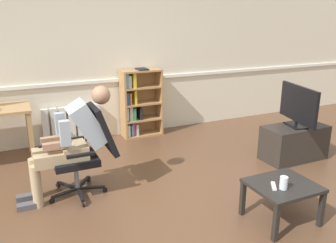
{
  "coord_description": "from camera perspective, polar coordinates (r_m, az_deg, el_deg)",
  "views": [
    {
      "loc": [
        -1.49,
        -2.68,
        1.89
      ],
      "look_at": [
        0.15,
        0.85,
        0.7
      ],
      "focal_mm": 36.88,
      "sensor_mm": 36.0,
      "label": 1
    }
  ],
  "objects": [
    {
      "name": "radiator",
      "position": [
        5.52,
        -15.59,
        -0.52
      ],
      "size": [
        0.87,
        0.08,
        0.58
      ],
      "color": "white",
      "rests_on": "ground_plane"
    },
    {
      "name": "bookshelf",
      "position": [
        5.61,
        -4.97,
        3.01
      ],
      "size": [
        0.65,
        0.29,
        1.11
      ],
      "color": "#AD7F4C",
      "rests_on": "ground_plane"
    },
    {
      "name": "back_wall",
      "position": [
        5.56,
        -9.43,
        11.16
      ],
      "size": [
        12.0,
        0.13,
        2.7
      ],
      "color": "beige",
      "rests_on": "ground_plane"
    },
    {
      "name": "drinking_glass",
      "position": [
        3.34,
        18.57,
        -9.59
      ],
      "size": [
        0.07,
        0.07,
        0.12
      ],
      "primitive_type": "cylinder",
      "color": "silver",
      "rests_on": "coffee_table"
    },
    {
      "name": "office_chair",
      "position": [
        3.85,
        -13.12,
        -4.2
      ],
      "size": [
        0.76,
        0.61,
        0.98
      ],
      "rotation": [
        0.0,
        0.0,
        -1.57
      ],
      "color": "black",
      "rests_on": "ground_plane"
    },
    {
      "name": "ground_plane",
      "position": [
        3.6,
        3.65,
        -14.67
      ],
      "size": [
        18.0,
        18.0,
        0.0
      ],
      "primitive_type": "plane",
      "color": "brown"
    },
    {
      "name": "tv_stand",
      "position": [
        5.04,
        20.09,
        -3.28
      ],
      "size": [
        0.87,
        0.44,
        0.47
      ],
      "color": "#2D2823",
      "rests_on": "ground_plane"
    },
    {
      "name": "person_seated",
      "position": [
        3.79,
        -15.59,
        -2.88
      ],
      "size": [
        1.05,
        0.4,
        1.19
      ],
      "rotation": [
        0.0,
        0.0,
        -1.57
      ],
      "color": "tan",
      "rests_on": "ground_plane"
    },
    {
      "name": "spare_remote",
      "position": [
        3.37,
        17.06,
        -10.15
      ],
      "size": [
        0.12,
        0.14,
        0.02
      ],
      "primitive_type": "cube",
      "rotation": [
        0.0,
        0.0,
        5.67
      ],
      "color": "white",
      "rests_on": "coffee_table"
    },
    {
      "name": "tv_screen",
      "position": [
        4.89,
        20.72,
        2.5
      ],
      "size": [
        0.27,
        0.81,
        0.55
      ],
      "rotation": [
        0.0,
        0.0,
        1.34
      ],
      "color": "black",
      "rests_on": "tv_stand"
    },
    {
      "name": "coffee_table",
      "position": [
        3.48,
        18.39,
        -10.58
      ],
      "size": [
        0.6,
        0.53,
        0.39
      ],
      "color": "black",
      "rests_on": "ground_plane"
    }
  ]
}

